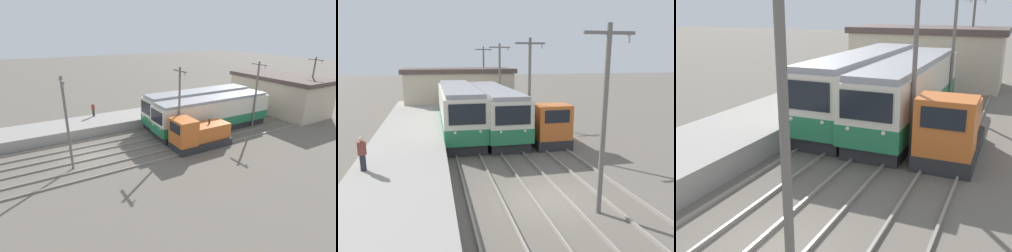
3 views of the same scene
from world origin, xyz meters
TOP-DOWN VIEW (x-y plane):
  - ground_plane at (0.00, 0.00)m, footprint 200.00×200.00m
  - platform_left at (-6.25, 0.00)m, footprint 4.50×54.00m
  - track_left at (-2.60, 0.00)m, footprint 1.54×60.00m
  - track_center at (0.20, 0.00)m, footprint 1.54×60.00m
  - track_right at (3.20, 0.00)m, footprint 1.54×60.00m
  - commuter_train_left at (-2.60, 13.49)m, footprint 2.84×13.56m
  - commuter_train_center at (0.20, 13.46)m, footprint 2.84×13.89m
  - shunting_locomotive at (3.20, 9.33)m, footprint 2.40×5.73m
  - catenary_mast_near at (1.71, -1.66)m, footprint 2.00×0.20m
  - catenary_mast_mid at (1.71, 8.18)m, footprint 2.00×0.20m
  - catenary_mast_far at (1.71, 18.02)m, footprint 2.00×0.20m
  - catenary_mast_distant at (1.71, 27.85)m, footprint 2.00×0.20m
  - person_on_platform at (-7.81, 2.56)m, footprint 0.38×0.38m
  - station_building at (-1.59, 26.00)m, footprint 12.60×6.30m

SIDE VIEW (x-z plane):
  - ground_plane at x=0.00m, z-range 0.00..0.00m
  - track_left at x=-2.60m, z-range 0.00..0.14m
  - track_center at x=0.20m, z-range 0.00..0.14m
  - track_right at x=3.20m, z-range 0.00..0.14m
  - platform_left at x=-6.25m, z-range 0.00..1.05m
  - shunting_locomotive at x=3.20m, z-range -0.29..2.71m
  - commuter_train_center at x=0.20m, z-range -0.13..3.55m
  - commuter_train_left at x=-2.60m, z-range -0.15..3.72m
  - person_on_platform at x=-7.81m, z-range 1.11..2.69m
  - station_building at x=-1.59m, z-range 0.02..4.82m
  - catenary_mast_near at x=1.71m, z-range 0.32..7.65m
  - catenary_mast_mid at x=1.71m, z-range 0.32..7.65m
  - catenary_mast_far at x=1.71m, z-range 0.32..7.65m
  - catenary_mast_distant at x=1.71m, z-range 0.32..7.65m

